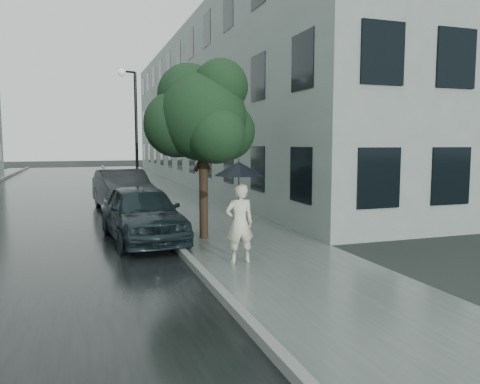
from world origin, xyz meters
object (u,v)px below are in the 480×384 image
object	(u,v)px
lamp_post	(133,128)
car_near	(142,213)
pedestrian	(240,223)
street_tree	(202,116)
car_far	(123,190)

from	to	relation	value
lamp_post	car_near	world-z (taller)	lamp_post
pedestrian	street_tree	size ratio (longest dim) A/B	0.36
pedestrian	car_far	size ratio (longest dim) A/B	0.36
lamp_post	car_far	world-z (taller)	lamp_post
pedestrian	lamp_post	bearing A→B (deg)	-83.51
car_near	car_far	xyz separation A→B (m)	(0.00, 5.64, 0.04)
pedestrian	car_near	world-z (taller)	pedestrian
pedestrian	lamp_post	xyz separation A→B (m)	(-1.00, 10.49, 2.25)
car_near	lamp_post	bearing A→B (deg)	80.54
lamp_post	car_far	size ratio (longest dim) A/B	1.19
street_tree	lamp_post	xyz separation A→B (m)	(-0.93, 7.74, -0.06)
car_near	pedestrian	bearing A→B (deg)	-65.80
street_tree	car_near	distance (m)	2.87
pedestrian	car_far	xyz separation A→B (m)	(-1.61, 8.53, -0.07)
lamp_post	car_far	bearing A→B (deg)	-123.02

